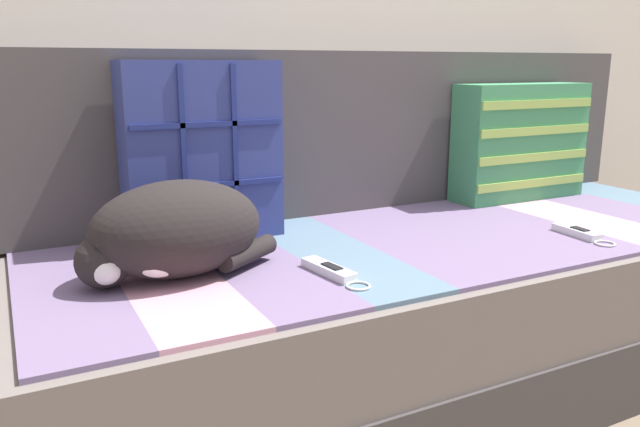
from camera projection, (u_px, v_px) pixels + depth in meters
name	position (u px, v px, depth m)	size (l,w,h in m)	color
ground_plane	(448.00, 397.00, 1.58)	(14.00, 14.00, 0.00)	#7A6651
couch	(419.00, 306.00, 1.65)	(2.03, 0.83, 0.40)	#3D3838
sofa_backrest	(355.00, 130.00, 1.85)	(1.99, 0.14, 0.45)	#474242
throw_pillow_quilted	(202.00, 152.00, 1.49)	(0.37, 0.14, 0.43)	navy
throw_pillow_striped	(520.00, 142.00, 1.96)	(0.45, 0.14, 0.36)	#3D8956
sleeping_cat	(172.00, 232.00, 1.24)	(0.42, 0.24, 0.20)	black
game_remote_near	(579.00, 233.00, 1.55)	(0.06, 0.18, 0.02)	white
game_remote_far	(331.00, 271.00, 1.27)	(0.07, 0.20, 0.02)	white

